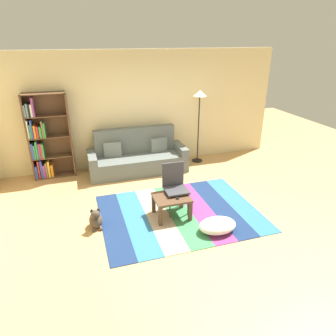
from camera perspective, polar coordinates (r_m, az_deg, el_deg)
ground_plane at (r=5.62m, az=1.48°, el=-8.14°), size 14.00×14.00×0.00m
back_wall at (r=7.42m, az=-4.91°, el=10.98°), size 6.80×0.10×2.70m
rug at (r=5.57m, az=2.20°, el=-8.42°), size 2.80×2.14×0.01m
couch at (r=7.16m, az=-5.77°, el=2.00°), size 2.26×0.80×1.00m
bookshelf at (r=7.17m, az=-22.19°, el=4.86°), size 0.90×0.28×1.89m
coffee_table at (r=5.31m, az=0.66°, el=-6.12°), size 0.61×0.52×0.39m
pouf at (r=5.09m, az=9.29°, el=-10.61°), size 0.63×0.44×0.22m
dog at (r=5.25m, az=-13.42°, el=-9.35°), size 0.22×0.35×0.40m
standing_lamp at (r=7.42m, az=5.94°, el=12.11°), size 0.32×0.32×1.79m
tv_remote at (r=5.25m, az=1.87°, el=-5.45°), size 0.10×0.15×0.02m
folding_chair at (r=5.43m, az=1.24°, el=-2.89°), size 0.40×0.40×0.90m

